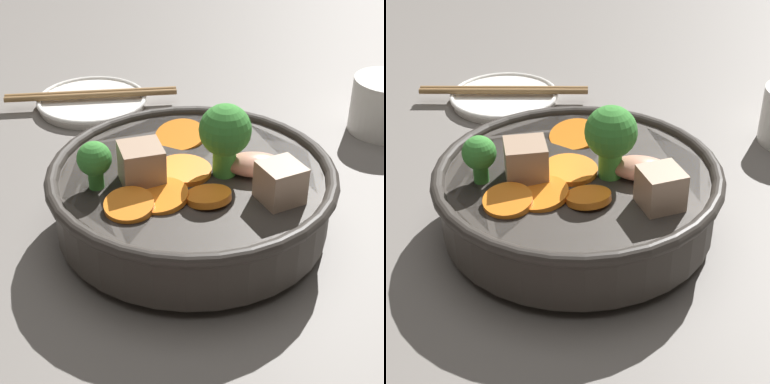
# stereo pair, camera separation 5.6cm
# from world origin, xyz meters

# --- Properties ---
(ground_plane) EXTENTS (3.00, 3.00, 0.00)m
(ground_plane) POSITION_xyz_m (0.00, 0.00, 0.00)
(ground_plane) COLOR slate
(stirfry_bowl) EXTENTS (0.25, 0.25, 0.12)m
(stirfry_bowl) POSITION_xyz_m (0.00, -0.00, 0.04)
(stirfry_bowl) COLOR #38332D
(stirfry_bowl) RESTS_ON ground_plane
(side_saucer) EXTENTS (0.13, 0.13, 0.01)m
(side_saucer) POSITION_xyz_m (-0.13, 0.25, 0.01)
(side_saucer) COLOR white
(side_saucer) RESTS_ON ground_plane
(chopsticks_pair) EXTENTS (0.21, 0.05, 0.01)m
(chopsticks_pair) POSITION_xyz_m (-0.13, 0.25, 0.02)
(chopsticks_pair) COLOR olive
(chopsticks_pair) RESTS_ON side_saucer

